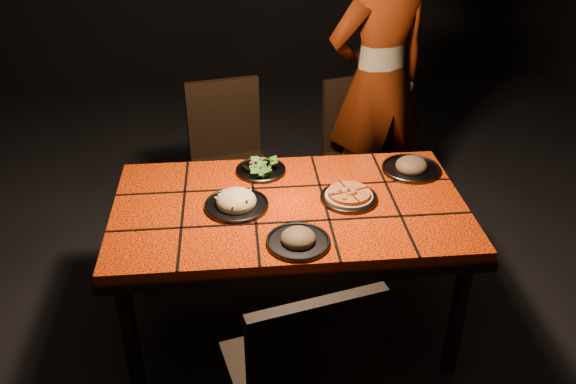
{
  "coord_description": "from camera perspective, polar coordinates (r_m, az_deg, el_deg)",
  "views": [
    {
      "loc": [
        -0.23,
        -2.34,
        2.23
      ],
      "look_at": [
        -0.01,
        -0.01,
        0.82
      ],
      "focal_mm": 38.0,
      "sensor_mm": 36.0,
      "label": 1
    }
  ],
  "objects": [
    {
      "name": "plate_mushroom_b",
      "position": [
        3.09,
        11.48,
        2.4
      ],
      "size": [
        0.29,
        0.29,
        0.1
      ],
      "color": "#323236",
      "rests_on": "dining_table"
    },
    {
      "name": "dining_table",
      "position": [
        2.82,
        0.13,
        -2.46
      ],
      "size": [
        1.62,
        0.92,
        0.75
      ],
      "color": "#F43D07",
      "rests_on": "ground"
    },
    {
      "name": "plate_pasta",
      "position": [
        2.75,
        -4.85,
        -0.96
      ],
      "size": [
        0.29,
        0.29,
        0.1
      ],
      "color": "#323236",
      "rests_on": "dining_table"
    },
    {
      "name": "diner",
      "position": [
        3.73,
        8.44,
        10.13
      ],
      "size": [
        0.76,
        0.61,
        1.83
      ],
      "primitive_type": "imported",
      "rotation": [
        0.0,
        0.0,
        3.44
      ],
      "color": "brown",
      "rests_on": "ground"
    },
    {
      "name": "chair_near",
      "position": [
        2.23,
        1.41,
        -16.78
      ],
      "size": [
        0.55,
        0.55,
        1.01
      ],
      "rotation": [
        0.0,
        0.0,
        3.39
      ],
      "color": "black",
      "rests_on": "ground"
    },
    {
      "name": "room_shell",
      "position": [
        2.46,
        0.16,
        13.86
      ],
      "size": [
        6.04,
        7.04,
        3.08
      ],
      "color": "black",
      "rests_on": "ground"
    },
    {
      "name": "plate_salad",
      "position": [
        3.02,
        -2.56,
        2.31
      ],
      "size": [
        0.25,
        0.25,
        0.07
      ],
      "color": "#323236",
      "rests_on": "dining_table"
    },
    {
      "name": "plate_pizza",
      "position": [
        2.81,
        5.72,
        -0.41
      ],
      "size": [
        0.27,
        0.27,
        0.04
      ],
      "color": "#323236",
      "rests_on": "dining_table"
    },
    {
      "name": "chair_far_right",
      "position": [
        3.8,
        6.81,
        4.44
      ],
      "size": [
        0.52,
        0.52,
        0.94
      ],
      "rotation": [
        0.0,
        0.0,
        0.27
      ],
      "color": "black",
      "rests_on": "ground"
    },
    {
      "name": "plate_mushroom_a",
      "position": [
        2.51,
        0.96,
        -4.41
      ],
      "size": [
        0.27,
        0.27,
        0.09
      ],
      "color": "#323236",
      "rests_on": "dining_table"
    },
    {
      "name": "chair_far_left",
      "position": [
        3.67,
        -5.56,
        3.8
      ],
      "size": [
        0.51,
        0.51,
        0.97
      ],
      "rotation": [
        0.0,
        0.0,
        0.2
      ],
      "color": "black",
      "rests_on": "ground"
    }
  ]
}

